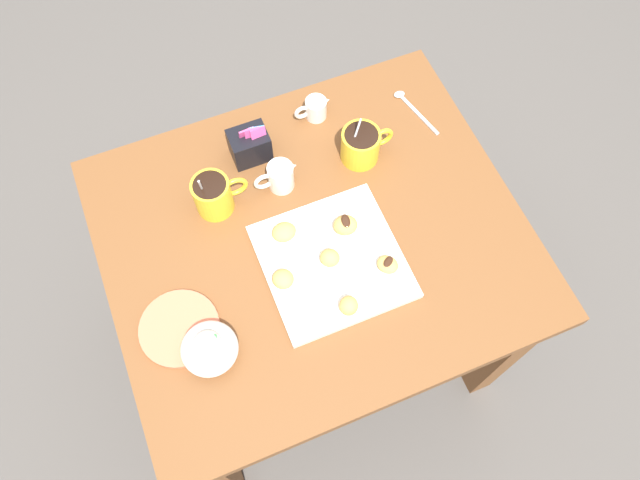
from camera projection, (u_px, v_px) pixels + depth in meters
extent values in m
plane|color=#514C47|center=(316.00, 330.00, 2.01)|extent=(8.00, 8.00, 0.00)
cube|color=brown|center=(314.00, 240.00, 1.38)|extent=(0.93, 0.80, 0.04)
cube|color=brown|center=(215.00, 473.00, 1.50)|extent=(0.07, 0.07, 0.67)
cube|color=brown|center=(503.00, 351.00, 1.63)|extent=(0.07, 0.07, 0.67)
cube|color=brown|center=(142.00, 242.00, 1.77)|extent=(0.07, 0.07, 0.67)
cube|color=brown|center=(395.00, 153.00, 1.91)|extent=(0.07, 0.07, 0.67)
cube|color=white|center=(332.00, 261.00, 1.33)|extent=(0.30, 0.30, 0.02)
cylinder|color=yellow|center=(213.00, 196.00, 1.36)|extent=(0.09, 0.09, 0.10)
torus|color=yellow|center=(235.00, 187.00, 1.36)|extent=(0.06, 0.01, 0.06)
cylinder|color=black|center=(210.00, 186.00, 1.32)|extent=(0.07, 0.07, 0.01)
cylinder|color=silver|center=(203.00, 190.00, 1.32)|extent=(0.01, 0.04, 0.13)
cylinder|color=yellow|center=(360.00, 146.00, 1.42)|extent=(0.09, 0.09, 0.09)
torus|color=yellow|center=(382.00, 137.00, 1.42)|extent=(0.06, 0.01, 0.06)
cylinder|color=black|center=(361.00, 136.00, 1.39)|extent=(0.08, 0.08, 0.01)
cylinder|color=silver|center=(354.00, 140.00, 1.39)|extent=(0.04, 0.03, 0.11)
cylinder|color=white|center=(281.00, 177.00, 1.39)|extent=(0.06, 0.06, 0.07)
cone|color=white|center=(292.00, 167.00, 1.37)|extent=(0.02, 0.02, 0.02)
torus|color=white|center=(264.00, 182.00, 1.38)|extent=(0.05, 0.01, 0.05)
cylinder|color=white|center=(280.00, 170.00, 1.37)|extent=(0.05, 0.05, 0.01)
cube|color=black|center=(250.00, 145.00, 1.42)|extent=(0.09, 0.07, 0.08)
cube|color=#EA4C93|center=(252.00, 133.00, 1.38)|extent=(0.04, 0.01, 0.03)
cube|color=#EA4C93|center=(258.00, 133.00, 1.38)|extent=(0.04, 0.01, 0.03)
cube|color=#EA4C93|center=(246.00, 133.00, 1.38)|extent=(0.04, 0.01, 0.03)
cube|color=#2D84D1|center=(257.00, 130.00, 1.38)|extent=(0.04, 0.02, 0.03)
ellipsoid|color=white|center=(210.00, 349.00, 1.22)|extent=(0.12, 0.12, 0.06)
sphere|color=silver|center=(208.00, 346.00, 1.20)|extent=(0.06, 0.06, 0.06)
ellipsoid|color=green|center=(212.00, 340.00, 1.19)|extent=(0.03, 0.03, 0.01)
cylinder|color=white|center=(316.00, 109.00, 1.49)|extent=(0.05, 0.05, 0.05)
cone|color=white|center=(325.00, 101.00, 1.47)|extent=(0.02, 0.02, 0.02)
torus|color=white|center=(302.00, 112.00, 1.48)|extent=(0.04, 0.01, 0.04)
cylinder|color=#381E11|center=(316.00, 103.00, 1.47)|extent=(0.04, 0.04, 0.01)
cylinder|color=#E5704C|center=(179.00, 328.00, 1.27)|extent=(0.17, 0.17, 0.01)
cube|color=silver|center=(418.00, 114.00, 1.51)|extent=(0.04, 0.15, 0.00)
ellipsoid|color=silver|center=(399.00, 94.00, 1.53)|extent=(0.03, 0.02, 0.01)
ellipsoid|color=#DBA351|center=(330.00, 258.00, 1.31)|extent=(0.06, 0.06, 0.04)
ellipsoid|color=#DBA351|center=(388.00, 265.00, 1.30)|extent=(0.06, 0.06, 0.03)
ellipsoid|color=#381E11|center=(388.00, 262.00, 1.29)|extent=(0.03, 0.03, 0.00)
ellipsoid|color=#DBA351|center=(345.00, 225.00, 1.34)|extent=(0.06, 0.06, 0.04)
ellipsoid|color=#381E11|center=(346.00, 221.00, 1.32)|extent=(0.02, 0.04, 0.00)
ellipsoid|color=#DBA351|center=(283.00, 279.00, 1.29)|extent=(0.07, 0.07, 0.03)
ellipsoid|color=#DBA351|center=(284.00, 232.00, 1.34)|extent=(0.06, 0.05, 0.03)
ellipsoid|color=#DBA351|center=(347.00, 306.00, 1.26)|extent=(0.05, 0.06, 0.04)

